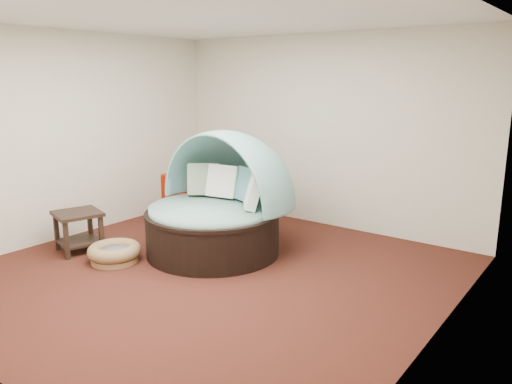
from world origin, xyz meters
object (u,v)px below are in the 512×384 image
Objects in this scene: pet_basket at (114,252)px; side_table at (78,226)px; canopy_daybed at (218,197)px; red_armchair at (191,202)px.

side_table is (-0.67, -0.03, 0.22)m from pet_basket.
canopy_daybed is at bearing 53.92° from pet_basket.
canopy_daybed is 2.41× the size of red_armchair.
red_armchair is (-0.31, 1.67, 0.25)m from pet_basket.
red_armchair reaches higher than side_table.
pet_basket is 0.86× the size of red_armchair.
pet_basket is 1.01× the size of side_table.
red_armchair is at bearing 155.15° from canopy_daybed.
red_armchair is at bearing 78.16° from side_table.
side_table is at bearing -177.80° from pet_basket.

